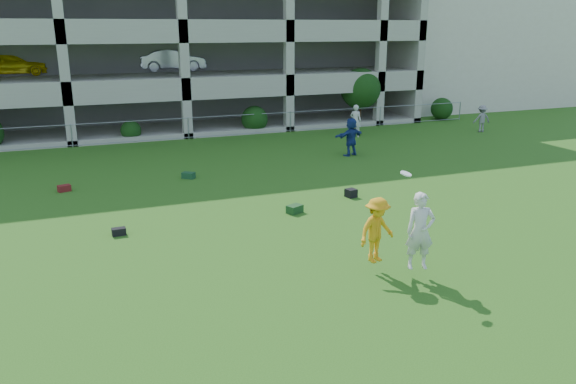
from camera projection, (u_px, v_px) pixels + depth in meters
name	position (u px, v px, depth m)	size (l,w,h in m)	color
ground	(344.00, 277.00, 13.87)	(100.00, 100.00, 0.00)	#235114
stucco_building	(445.00, 38.00, 45.45)	(16.00, 14.00, 10.00)	beige
bystander_d	(351.00, 137.00, 26.66)	(1.68, 0.53, 1.81)	navy
bystander_e	(356.00, 121.00, 31.23)	(0.65, 0.43, 1.79)	silver
bystander_f	(482.00, 119.00, 32.70)	(1.00, 0.58, 1.55)	slate
bag_black_b	(119.00, 232.00, 16.62)	(0.40, 0.25, 0.22)	black
bag_green_c	(295.00, 209.00, 18.61)	(0.50, 0.35, 0.26)	#133519
crate_d	(351.00, 193.00, 20.32)	(0.35, 0.35, 0.30)	black
bag_red_f	(64.00, 188.00, 21.03)	(0.45, 0.28, 0.24)	#500D18
bag_green_g	(189.00, 175.00, 22.83)	(0.50, 0.30, 0.25)	#153A1C
frisbee_contest	(392.00, 230.00, 13.72)	(1.80, 1.44, 2.46)	orange
parking_garage	(157.00, 25.00, 36.93)	(30.00, 14.00, 12.00)	#9E998C
fence	(188.00, 128.00, 30.69)	(36.06, 0.06, 1.20)	gray
shrub_row	(263.00, 106.00, 32.65)	(34.38, 2.52, 3.50)	#163D11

